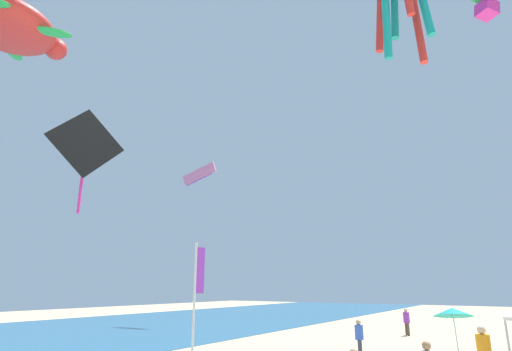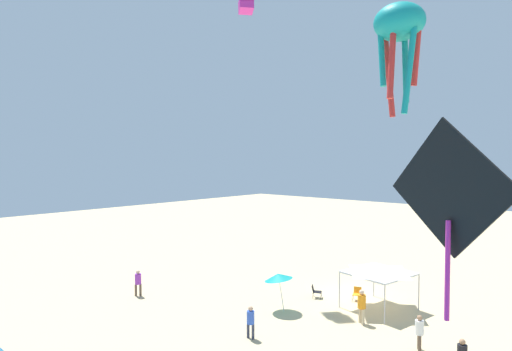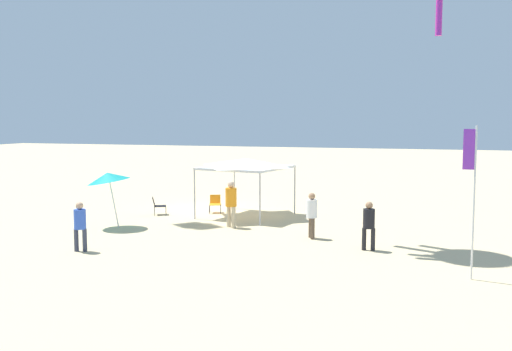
% 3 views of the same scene
% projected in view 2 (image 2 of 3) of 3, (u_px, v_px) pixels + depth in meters
% --- Properties ---
extents(ground, '(120.00, 120.00, 0.10)m').
position_uv_depth(ground, '(355.00, 296.00, 27.44)').
color(ground, '#D6BC8C').
extents(canopy_tent, '(3.95, 4.07, 2.62)m').
position_uv_depth(canopy_tent, '(379.00, 270.00, 24.83)').
color(canopy_tent, '#B7B7BC').
rests_on(canopy_tent, ground).
extents(beach_umbrella, '(1.77, 1.73, 2.43)m').
position_uv_depth(beach_umbrella, '(278.00, 277.00, 24.58)').
color(beach_umbrella, silver).
rests_on(beach_umbrella, ground).
extents(folding_chair_left_of_tent, '(0.79, 0.74, 0.82)m').
position_uv_depth(folding_chair_left_of_tent, '(315.00, 291.00, 26.91)').
color(folding_chair_left_of_tent, black).
rests_on(folding_chair_left_of_tent, ground).
extents(folding_chair_facing_ocean, '(0.70, 0.76, 0.82)m').
position_uv_depth(folding_chair_facing_ocean, '(357.00, 293.00, 26.45)').
color(folding_chair_facing_ocean, black).
rests_on(folding_chair_facing_ocean, ground).
extents(person_by_tent, '(0.40, 0.42, 1.70)m').
position_uv_depth(person_by_tent, '(419.00, 330.00, 19.41)').
color(person_by_tent, brown).
rests_on(person_by_tent, ground).
extents(person_near_umbrella, '(0.42, 0.42, 1.75)m').
position_uv_depth(person_near_umbrella, '(138.00, 281.00, 27.26)').
color(person_near_umbrella, brown).
rests_on(person_near_umbrella, ground).
extents(person_far_stroller, '(0.45, 0.45, 1.90)m').
position_uv_depth(person_far_stroller, '(362.00, 304.00, 22.61)').
color(person_far_stroller, '#C6B28C').
rests_on(person_far_stroller, ground).
extents(person_beachcomber, '(0.44, 0.40, 1.67)m').
position_uv_depth(person_beachcomber, '(251.00, 319.00, 20.72)').
color(person_beachcomber, '#33384C').
rests_on(person_beachcomber, ground).
extents(kite_diamond_black, '(2.77, 1.05, 4.17)m').
position_uv_depth(kite_diamond_black, '(449.00, 196.00, 8.31)').
color(kite_diamond_black, black).
extents(kite_octopus_teal, '(2.44, 2.44, 5.41)m').
position_uv_depth(kite_octopus_teal, '(399.00, 28.00, 19.77)').
color(kite_octopus_teal, teal).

